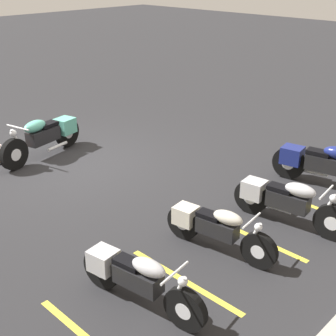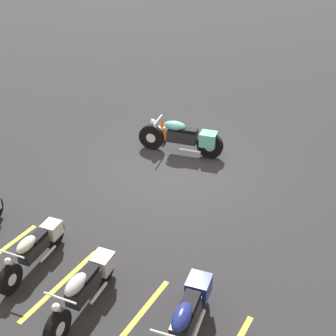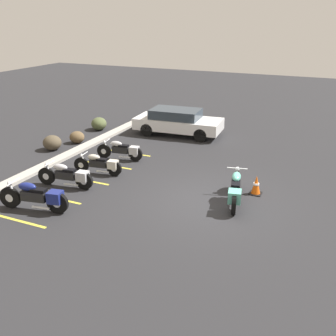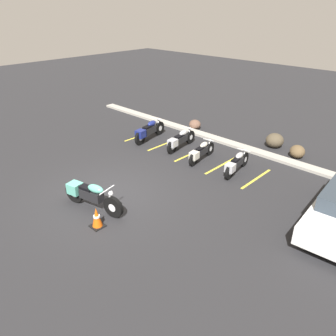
{
  "view_description": "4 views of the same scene",
  "coord_description": "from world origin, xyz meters",
  "px_view_note": "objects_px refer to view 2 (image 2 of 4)",
  "views": [
    {
      "loc": [
        5.58,
        8.35,
        4.23
      ],
      "look_at": [
        -0.43,
        2.5,
        0.5
      ],
      "focal_mm": 50.0,
      "sensor_mm": 36.0,
      "label": 1
    },
    {
      "loc": [
        -5.1,
        9.14,
        6.28
      ],
      "look_at": [
        -0.66,
        1.55,
        1.03
      ],
      "focal_mm": 50.0,
      "sensor_mm": 36.0,
      "label": 2
    },
    {
      "loc": [
        -11.03,
        -3.57,
        5.67
      ],
      "look_at": [
        -0.3,
        1.26,
        1.07
      ],
      "focal_mm": 42.0,
      "sensor_mm": 36.0,
      "label": 3
    },
    {
      "loc": [
        8.32,
        -5.67,
        6.05
      ],
      "look_at": [
        1.22,
        1.75,
        0.87
      ],
      "focal_mm": 35.0,
      "sensor_mm": 36.0,
      "label": 4
    }
  ],
  "objects_px": {
    "parked_bike_0": "(187,317)",
    "parked_bike_2": "(36,247)",
    "traffic_cone": "(162,129)",
    "motorcycle_teal_featured": "(185,137)",
    "parked_bike_1": "(85,286)"
  },
  "relations": [
    {
      "from": "parked_bike_0",
      "to": "parked_bike_2",
      "type": "relative_size",
      "value": 1.18
    },
    {
      "from": "parked_bike_0",
      "to": "parked_bike_2",
      "type": "distance_m",
      "value": 3.33
    },
    {
      "from": "parked_bike_2",
      "to": "traffic_cone",
      "type": "relative_size",
      "value": 2.94
    },
    {
      "from": "motorcycle_teal_featured",
      "to": "parked_bike_0",
      "type": "distance_m",
      "value": 6.2
    },
    {
      "from": "motorcycle_teal_featured",
      "to": "parked_bike_2",
      "type": "xyz_separation_m",
      "value": [
        0.34,
        5.33,
        -0.09
      ]
    },
    {
      "from": "parked_bike_0",
      "to": "traffic_cone",
      "type": "relative_size",
      "value": 3.47
    },
    {
      "from": "parked_bike_0",
      "to": "parked_bike_2",
      "type": "height_order",
      "value": "parked_bike_0"
    },
    {
      "from": "parked_bike_2",
      "to": "traffic_cone",
      "type": "distance_m",
      "value": 5.83
    },
    {
      "from": "parked_bike_0",
      "to": "parked_bike_1",
      "type": "bearing_deg",
      "value": -92.74
    },
    {
      "from": "motorcycle_teal_featured",
      "to": "parked_bike_0",
      "type": "xyz_separation_m",
      "value": [
        -3.0,
        5.42,
        -0.01
      ]
    },
    {
      "from": "motorcycle_teal_featured",
      "to": "traffic_cone",
      "type": "bearing_deg",
      "value": -37.32
    },
    {
      "from": "motorcycle_teal_featured",
      "to": "parked_bike_2",
      "type": "bearing_deg",
      "value": 73.92
    },
    {
      "from": "parked_bike_1",
      "to": "parked_bike_2",
      "type": "distance_m",
      "value": 1.53
    },
    {
      "from": "parked_bike_1",
      "to": "traffic_cone",
      "type": "relative_size",
      "value": 3.2
    },
    {
      "from": "motorcycle_teal_featured",
      "to": "parked_bike_2",
      "type": "height_order",
      "value": "motorcycle_teal_featured"
    }
  ]
}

